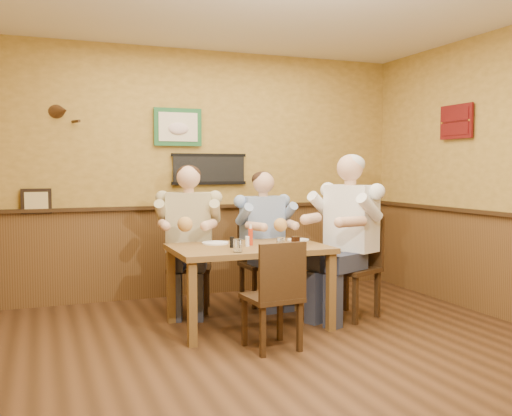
{
  "coord_description": "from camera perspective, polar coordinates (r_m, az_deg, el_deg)",
  "views": [
    {
      "loc": [
        -1.69,
        -3.84,
        1.46
      ],
      "look_at": [
        0.16,
        0.96,
        1.1
      ],
      "focal_mm": 40.0,
      "sensor_mm": 36.0,
      "label": 1
    }
  ],
  "objects": [
    {
      "name": "water_glass_mid",
      "position": [
        4.99,
        2.48,
        -3.58
      ],
      "size": [
        0.08,
        0.08,
        0.11
      ],
      "primitive_type": "cylinder",
      "rotation": [
        0.0,
        0.0,
        0.16
      ],
      "color": "white",
      "rests_on": "dining_table"
    },
    {
      "name": "diner_tan_shirt",
      "position": [
        5.86,
        -6.69,
        -3.79
      ],
      "size": [
        0.78,
        0.78,
        1.34
      ],
      "primitive_type": null,
      "rotation": [
        0.0,
        0.0,
        -0.33
      ],
      "color": "#CDBE8D",
      "rests_on": "ground"
    },
    {
      "name": "diner_white_elder",
      "position": [
        5.63,
        9.48,
        -3.66
      ],
      "size": [
        0.87,
        0.87,
        1.43
      ],
      "primitive_type": null,
      "rotation": [
        0.0,
        0.0,
        -1.15
      ],
      "color": "white",
      "rests_on": "ground"
    },
    {
      "name": "hot_sauce_bottle",
      "position": [
        5.25,
        -0.55,
        -2.81
      ],
      "size": [
        0.05,
        0.05,
        0.17
      ],
      "primitive_type": "cylinder",
      "rotation": [
        0.0,
        0.0,
        -0.16
      ],
      "color": "red",
      "rests_on": "dining_table"
    },
    {
      "name": "chair_back_right",
      "position": [
        6.13,
        0.63,
        -5.5
      ],
      "size": [
        0.44,
        0.44,
        0.9
      ],
      "primitive_type": null,
      "rotation": [
        0.0,
        0.0,
        0.05
      ],
      "color": "#382412",
      "rests_on": "ground"
    },
    {
      "name": "room",
      "position": [
        4.41,
        3.36,
        6.94
      ],
      "size": [
        5.02,
        5.03,
        2.81
      ],
      "color": "#331F0F",
      "rests_on": "ground"
    },
    {
      "name": "diner_blue_polo",
      "position": [
        6.1,
        0.64,
        -3.72
      ],
      "size": [
        0.62,
        0.62,
        1.28
      ],
      "primitive_type": null,
      "rotation": [
        0.0,
        0.0,
        0.05
      ],
      "color": "#8198C2",
      "rests_on": "ground"
    },
    {
      "name": "plate_far_right",
      "position": [
        5.62,
        4.24,
        -3.19
      ],
      "size": [
        0.27,
        0.27,
        0.01
      ],
      "primitive_type": "cylinder",
      "rotation": [
        0.0,
        0.0,
        0.31
      ],
      "color": "white",
      "rests_on": "dining_table"
    },
    {
      "name": "chair_right_end",
      "position": [
        5.67,
        9.45,
        -5.81
      ],
      "size": [
        0.61,
        0.61,
        1.0
      ],
      "primitive_type": null,
      "rotation": [
        0.0,
        0.0,
        -1.15
      ],
      "color": "#382412",
      "rests_on": "ground"
    },
    {
      "name": "water_glass_left",
      "position": [
        4.83,
        -1.84,
        -3.78
      ],
      "size": [
        0.09,
        0.09,
        0.11
      ],
      "primitive_type": "cylinder",
      "rotation": [
        0.0,
        0.0,
        0.18
      ],
      "color": "white",
      "rests_on": "dining_table"
    },
    {
      "name": "dining_table",
      "position": [
        5.24,
        -0.71,
        -4.81
      ],
      "size": [
        1.4,
        0.9,
        0.75
      ],
      "color": "brown",
      "rests_on": "ground"
    },
    {
      "name": "salt_shaker",
      "position": [
        5.18,
        -0.87,
        -3.35
      ],
      "size": [
        0.04,
        0.04,
        0.09
      ],
      "primitive_type": "cylinder",
      "rotation": [
        0.0,
        0.0,
        0.15
      ],
      "color": "white",
      "rests_on": "dining_table"
    },
    {
      "name": "chair_near_side",
      "position": [
        4.64,
        1.58,
        -8.66
      ],
      "size": [
        0.44,
        0.44,
        0.88
      ],
      "primitive_type": null,
      "rotation": [
        0.0,
        0.0,
        3.23
      ],
      "color": "#382412",
      "rests_on": "ground"
    },
    {
      "name": "cola_tumbler",
      "position": [
        5.08,
        3.98,
        -3.45
      ],
      "size": [
        0.08,
        0.08,
        0.1
      ],
      "primitive_type": "cylinder",
      "rotation": [
        0.0,
        0.0,
        0.05
      ],
      "color": "black",
      "rests_on": "dining_table"
    },
    {
      "name": "chair_back_left",
      "position": [
        5.89,
        -6.68,
        -5.73
      ],
      "size": [
        0.55,
        0.55,
        0.94
      ],
      "primitive_type": null,
      "rotation": [
        0.0,
        0.0,
        -0.33
      ],
      "color": "#382412",
      "rests_on": "ground"
    },
    {
      "name": "plate_far_left",
      "position": [
        5.38,
        -4.11,
        -3.5
      ],
      "size": [
        0.27,
        0.27,
        0.02
      ],
      "primitive_type": "cylinder",
      "rotation": [
        0.0,
        0.0,
        0.09
      ],
      "color": "white",
      "rests_on": "dining_table"
    },
    {
      "name": "pepper_shaker",
      "position": [
        5.1,
        -2.42,
        -3.45
      ],
      "size": [
        0.04,
        0.04,
        0.1
      ],
      "primitive_type": "cylinder",
      "rotation": [
        0.0,
        0.0,
        0.08
      ],
      "color": "black",
      "rests_on": "dining_table"
    }
  ]
}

